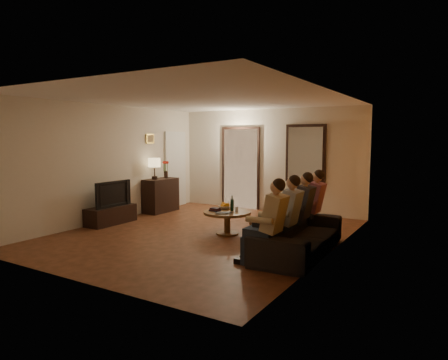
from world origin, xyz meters
The scene contains 33 objects.
floor centered at (0.00, 0.00, 0.00)m, with size 5.00×6.00×0.01m, color #462612.
ceiling centered at (0.00, 0.00, 2.60)m, with size 5.00×6.00×0.01m, color white.
back_wall centered at (0.00, 3.00, 1.30)m, with size 5.00×0.02×2.60m, color beige.
front_wall centered at (0.00, -3.00, 1.30)m, with size 5.00×0.02×2.60m, color beige.
left_wall centered at (-2.50, 0.00, 1.30)m, with size 0.02×6.00×2.60m, color beige.
right_wall centered at (2.50, 0.00, 1.30)m, with size 0.02×6.00×2.60m, color beige.
orange_accent centered at (2.49, 0.00, 1.30)m, with size 0.01×6.00×2.60m, color #BA4D1F.
kitchen_doorway centered at (-0.80, 2.98, 1.05)m, with size 1.00×0.06×2.10m, color #FFE0A5.
door_trim centered at (-0.80, 2.97, 1.05)m, with size 1.12×0.04×2.22m, color black.
fridge_glimpse centered at (-0.55, 2.98, 0.90)m, with size 0.45×0.03×1.70m, color silver.
mirror_frame centered at (1.00, 2.96, 1.50)m, with size 1.00×0.05×1.40m, color black.
mirror_glass centered at (1.00, 2.93, 1.50)m, with size 0.86×0.02×1.26m, color white.
white_door centered at (-2.46, 2.30, 1.02)m, with size 0.06×0.85×2.04m, color white.
framed_art centered at (-2.47, 1.30, 1.85)m, with size 0.03×0.28×0.24m, color #B28C33.
art_canvas centered at (-2.46, 1.30, 1.85)m, with size 0.01×0.22×0.18m, color brown.
dresser centered at (-2.25, 1.41, 0.42)m, with size 0.45×0.95×0.84m, color black.
table_lamp centered at (-2.25, 1.19, 1.11)m, with size 0.30×0.30×0.54m, color beige, non-canonical shape.
flower_vase centered at (-2.25, 1.63, 1.06)m, with size 0.14×0.14×0.44m, color #AA1E12, non-canonical shape.
tv_stand centered at (-2.25, -0.26, 0.19)m, with size 0.45×1.15×0.38m, color black.
tv centered at (-2.25, -0.26, 0.66)m, with size 0.13×0.97×0.56m, color black.
sofa centered at (2.07, -0.27, 0.33)m, with size 0.90×2.29×0.67m, color black.
person_a centered at (1.97, -1.17, 0.60)m, with size 0.60×0.40×1.20m, color tan, non-canonical shape.
person_b centered at (1.97, -0.57, 0.60)m, with size 0.60×0.40×1.20m, color tan, non-canonical shape.
person_c centered at (1.97, 0.03, 0.60)m, with size 0.60×0.40×1.20m, color tan, non-canonical shape.
person_d centered at (1.97, 0.63, 0.60)m, with size 0.60×0.40×1.20m, color tan, non-canonical shape.
dog centered at (1.13, 0.31, 0.28)m, with size 0.56×0.24×0.56m, color #A6764C, non-canonical shape.
coffee_table centered at (0.41, 0.24, 0.23)m, with size 0.92×0.92×0.45m, color brown.
bowl centered at (0.23, 0.46, 0.48)m, with size 0.26×0.26×0.06m, color white.
oranges centered at (0.23, 0.46, 0.55)m, with size 0.20×0.20×0.08m, color orange, non-canonical shape.
wine_bottle centered at (0.46, 0.34, 0.60)m, with size 0.07×0.07×0.31m, color black, non-canonical shape.
wine_glass centered at (0.59, 0.29, 0.50)m, with size 0.06×0.06×0.10m, color silver.
book_stack centered at (0.19, 0.14, 0.48)m, with size 0.20×0.15×0.07m, color black, non-canonical shape.
laptop centered at (0.51, -0.04, 0.46)m, with size 0.33×0.21×0.03m, color black.
Camera 1 is at (4.30, -6.33, 1.86)m, focal length 32.00 mm.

